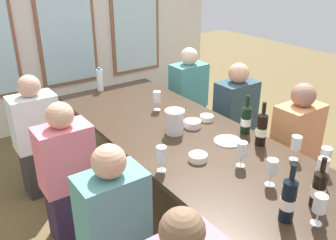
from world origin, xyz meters
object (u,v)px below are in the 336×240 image
Objects in this scene: seated_person_0 at (68,177)px; seated_person_3 at (294,151)px; wine_bottle_1 at (319,188)px; seated_person_5 at (188,99)px; wine_bottle_2 at (288,199)px; wine_glass_8 at (296,144)px; wine_bottle_0 at (262,129)px; wine_glass_5 at (161,155)px; wine_glass_9 at (326,155)px; tasting_bowl_2 at (207,118)px; seated_person_2 at (115,234)px; seated_person_4 at (38,139)px; wine_bottle_3 at (246,119)px; wine_glass_3 at (272,168)px; wine_glass_1 at (242,150)px; wine_glass_4 at (323,167)px; wine_glass_2 at (157,98)px; water_bottle at (100,80)px; tasting_bowl_1 at (192,124)px; dining_table at (188,145)px; metal_pitcher at (175,122)px; white_plate_0 at (228,141)px; wine_glass_7 at (320,205)px; tasting_bowl_0 at (198,157)px; seated_person_1 at (235,122)px.

seated_person_0 and seated_person_3 have the same top height.
seated_person_5 reaches higher than wine_bottle_1.
wine_glass_8 is (0.55, 0.37, -0.01)m from wine_bottle_2.
wine_glass_5 is at bearing 171.50° from wine_bottle_0.
wine_glass_9 is at bearing -84.84° from wine_bottle_0.
wine_bottle_2 is 2.88× the size of tasting_bowl_2.
seated_person_0 is at bearing 90.00° from seated_person_2.
seated_person_4 is (0.00, 0.73, 0.00)m from seated_person_0.
wine_bottle_3 is 1.76× the size of wine_glass_3.
wine_glass_1 is 0.16× the size of seated_person_2.
seated_person_5 is (0.99, 2.10, -0.34)m from wine_bottle_2.
wine_glass_4 reaches higher than tasting_bowl_2.
wine_glass_2 is at bearing 117.10° from tasting_bowl_2.
water_bottle reaches higher than wine_glass_4.
tasting_bowl_1 is (0.07, 1.18, -0.09)m from wine_bottle_1.
wine_glass_9 is at bearing 15.87° from wine_bottle_2.
dining_table is 0.20m from metal_pitcher.
wine_bottle_2 is 0.30× the size of seated_person_5.
wine_glass_8 is at bearing -25.99° from wine_glass_5.
seated_person_0 is (-0.92, 1.38, -0.33)m from wine_bottle_1.
white_plate_0 is 1.18× the size of wine_glass_4.
wine_glass_2 is at bearing 101.76° from wine_glass_9.
wine_glass_8 is at bearing -104.51° from seated_person_5.
wine_bottle_3 is 1.76× the size of wine_glass_7.
seated_person_3 reaches higher than wine_bottle_1.
white_plate_0 is (0.20, -0.22, 0.06)m from dining_table.
wine_glass_9 is at bearing -20.70° from seated_person_2.
water_bottle is 2.49m from wine_glass_7.
wine_glass_2 reaches higher than tasting_bowl_0.
wine_glass_5 is at bearing -150.06° from tasting_bowl_2.
wine_bottle_2 is at bearing -124.76° from wine_glass_3.
wine_bottle_0 reaches higher than wine_glass_7.
dining_table is 8.68× the size of wine_bottle_0.
wine_bottle_3 is at bearing -72.09° from water_bottle.
seated_person_3 reaches higher than wine_bottle_3.
water_bottle reaches higher than wine_glass_3.
tasting_bowl_1 is 0.80× the size of wine_glass_8.
white_plate_0 is at bearing -83.23° from wine_glass_2.
seated_person_1 is at bearing 23.51° from seated_person_2.
seated_person_2 is (-1.23, 0.27, -0.33)m from wine_glass_8.
white_plate_0 is at bearing -171.01° from wine_bottle_3.
wine_glass_9 is (0.13, 0.07, 0.00)m from wine_glass_4.
wine_bottle_2 is 1.92× the size of wine_glass_8.
wine_bottle_1 reaches higher than tasting_bowl_2.
white_plate_0 is 0.36m from wine_glass_1.
wine_glass_7 is (-0.20, -1.27, 0.09)m from tasting_bowl_1.
water_bottle is 0.79m from wine_glass_2.
tasting_bowl_0 is (-0.11, -0.43, -0.07)m from metal_pitcher.
water_bottle is at bearing 118.18° from seated_person_3.
dining_table is 0.79m from wine_glass_3.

